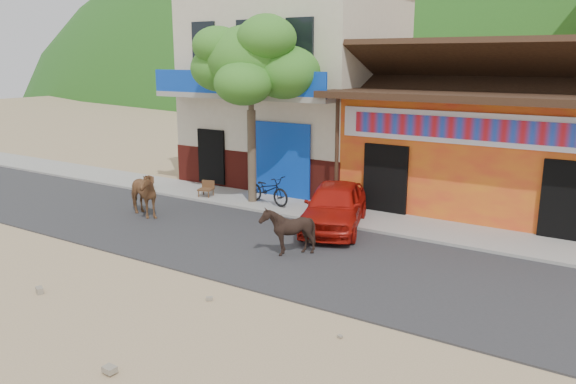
# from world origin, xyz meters

# --- Properties ---
(ground) EXTENTS (120.00, 120.00, 0.00)m
(ground) POSITION_xyz_m (0.00, 0.00, 0.00)
(ground) COLOR #9E825B
(ground) RESTS_ON ground
(road) EXTENTS (60.00, 5.00, 0.04)m
(road) POSITION_xyz_m (0.00, 2.50, 0.02)
(road) COLOR #28282B
(road) RESTS_ON ground
(sidewalk) EXTENTS (60.00, 2.00, 0.12)m
(sidewalk) POSITION_xyz_m (0.00, 6.00, 0.06)
(sidewalk) COLOR gray
(sidewalk) RESTS_ON ground
(dance_club) EXTENTS (8.00, 6.00, 3.60)m
(dance_club) POSITION_xyz_m (2.00, 10.00, 1.80)
(dance_club) COLOR orange
(dance_club) RESTS_ON ground
(cafe_building) EXTENTS (7.00, 6.00, 7.00)m
(cafe_building) POSITION_xyz_m (-5.50, 10.00, 3.50)
(cafe_building) COLOR beige
(cafe_building) RESTS_ON ground
(tree) EXTENTS (3.00, 3.00, 6.00)m
(tree) POSITION_xyz_m (-4.60, 5.80, 3.12)
(tree) COLOR #2D721E
(tree) RESTS_ON sidewalk
(cow_tan) EXTENTS (1.82, 1.18, 1.41)m
(cow_tan) POSITION_xyz_m (-6.55, 2.71, 0.75)
(cow_tan) COLOR brown
(cow_tan) RESTS_ON road
(cow_dark) EXTENTS (1.19, 1.08, 1.22)m
(cow_dark) POSITION_xyz_m (-0.91, 2.22, 0.65)
(cow_dark) COLOR black
(cow_dark) RESTS_ON road
(red_car) EXTENTS (2.72, 4.15, 1.31)m
(red_car) POSITION_xyz_m (-1.00, 4.80, 0.70)
(red_car) COLOR #AD150C
(red_car) RESTS_ON road
(scooter) EXTENTS (1.87, 0.92, 0.94)m
(scooter) POSITION_xyz_m (-3.97, 5.78, 0.59)
(scooter) COLOR black
(scooter) RESTS_ON sidewalk
(cafe_chair_left) EXTENTS (0.46, 0.46, 0.80)m
(cafe_chair_left) POSITION_xyz_m (-9.00, 5.30, 0.52)
(cafe_chair_left) COLOR #4F281A
(cafe_chair_left) RESTS_ON sidewalk
(cafe_chair_right) EXTENTS (0.56, 0.56, 0.99)m
(cafe_chair_right) POSITION_xyz_m (-6.32, 5.46, 0.61)
(cafe_chair_right) COLOR #522D1B
(cafe_chair_right) RESTS_ON sidewalk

